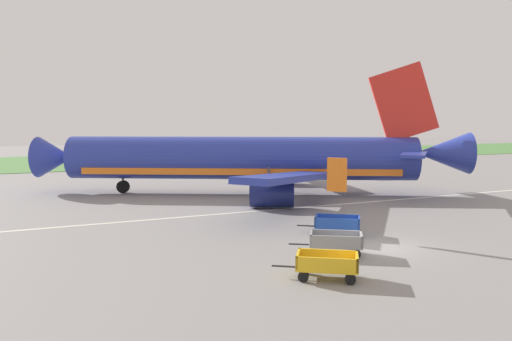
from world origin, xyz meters
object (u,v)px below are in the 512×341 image
Objects in this scene: baggage_cart_nearest at (327,265)px; baggage_cart_third_in_row at (337,224)px; baggage_cart_second_in_row at (336,242)px; airplane at (253,159)px.

baggage_cart_nearest and baggage_cart_third_in_row have the same top height.
baggage_cart_third_in_row is (4.66, 6.45, 0.00)m from baggage_cart_nearest.
baggage_cart_nearest is 3.80m from baggage_cart_second_in_row.
airplane is at bearing 78.58° from baggage_cart_second_in_row.
baggage_cart_nearest is at bearing -105.64° from airplane.
baggage_cart_nearest is at bearing -128.14° from baggage_cart_second_in_row.
baggage_cart_second_in_row and baggage_cart_third_in_row have the same top height.
airplane is at bearing 74.36° from baggage_cart_nearest.
baggage_cart_second_in_row is 4.16m from baggage_cart_third_in_row.
airplane reaches higher than baggage_cart_second_in_row.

